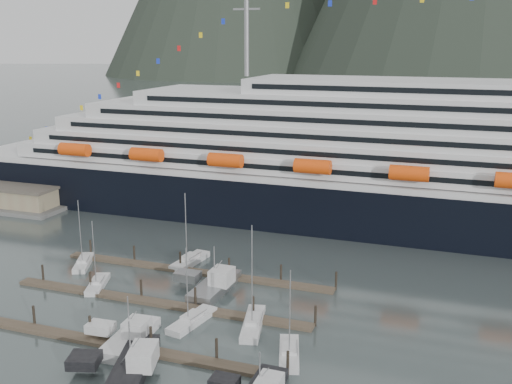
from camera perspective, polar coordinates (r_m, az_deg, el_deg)
ground at (r=86.73m, az=-7.57°, el=-11.77°), size 1600.00×1600.00×0.00m
cruise_ship at (r=126.68m, az=16.35°, el=1.90°), size 210.00×30.40×50.30m
dock_near at (r=81.31m, az=-14.05°, el=-13.72°), size 48.18×2.28×3.20m
dock_mid at (r=91.18m, az=-9.49°, el=-10.28°), size 48.18×2.28×3.20m
dock_far at (r=101.75m, az=-5.91°, el=-7.49°), size 48.18×2.28×3.20m
sailboat_a at (r=98.90m, az=-14.85°, el=-8.52°), size 4.88×8.16×11.50m
sailboat_c at (r=84.66m, az=-6.11°, el=-12.10°), size 3.94×9.24×11.65m
sailboat_d at (r=83.34m, az=-0.29°, el=-12.45°), size 4.69×10.51×15.20m
sailboat_e at (r=108.65m, az=-16.10°, el=-6.51°), size 5.54×8.70×12.25m
sailboat_f at (r=105.74m, az=-6.32°, el=-6.58°), size 3.68×9.57×13.43m
sailboat_h at (r=76.41m, az=3.18°, el=-15.13°), size 4.65×8.63×12.12m
trawler_b at (r=80.79m, az=-12.02°, el=-13.31°), size 8.53×11.19×7.14m
trawler_c at (r=74.06m, az=-11.92°, el=-16.00°), size 11.34×15.00×7.44m
trawler_e at (r=94.32m, az=-4.04°, el=-8.80°), size 9.43×12.38×8.05m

